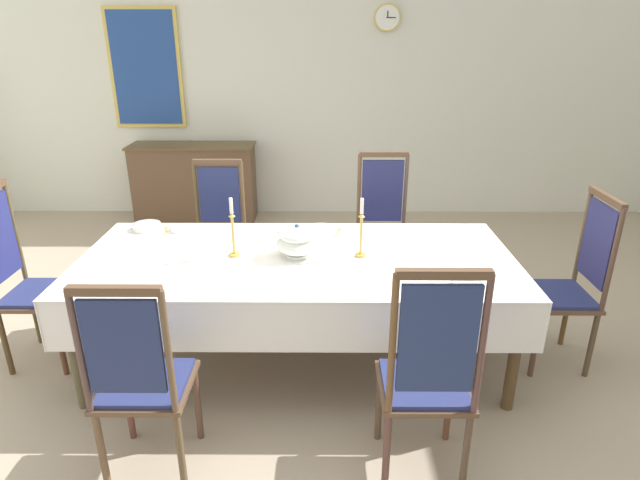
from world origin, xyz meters
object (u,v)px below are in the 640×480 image
Objects in this scene: soup_tureen at (297,241)px; sideboard at (195,182)px; chair_south_a at (140,378)px; chair_head_west at (25,278)px; chair_north_b at (382,226)px; bowl_near_right at (321,229)px; candlestick_west at (233,233)px; spoon_primary at (167,229)px; candlestick_east at (361,233)px; framed_painting at (146,69)px; bowl_far_left at (466,285)px; chair_north_a at (219,228)px; bowl_near_left at (180,228)px; chair_south_b at (428,375)px; chair_head_east at (571,281)px; mounted_clock at (387,18)px; dining_table at (297,266)px; spoon_secondary at (339,230)px; bowl_far_right at (147,226)px.

sideboard is at bearing 114.89° from soup_tureen.
chair_head_west is at bearing 136.85° from chair_south_a.
chair_north_b reaches higher than bowl_near_right.
spoon_primary is at bearing 139.83° from candlestick_west.
candlestick_east is 3.99m from framed_painting.
bowl_near_right is at bearing 49.06° from chair_north_b.
chair_north_b is at bearing 57.12° from soup_tureen.
bowl_far_left is at bearing -37.90° from candlestick_east.
soup_tureen is (0.71, 1.01, 0.30)m from chair_south_a.
soup_tureen is 0.70× the size of candlestick_east.
bowl_near_left is (-0.16, -0.56, 0.21)m from chair_north_a.
framed_painting reaches higher than candlestick_east.
chair_south_b reaches higher than chair_head_east.
chair_north_a is 8.04× the size of bowl_near_left.
mounted_clock is at bearing -95.52° from chair_north_b.
spoon_primary is at bearing 98.81° from sideboard.
chair_north_b reaches higher than candlestick_east.
sideboard is (-1.76, 2.93, -0.48)m from candlestick_east.
spoon_primary is (-0.11, 0.03, -0.01)m from bowl_near_left.
chair_north_a is 0.96× the size of chair_head_east.
mounted_clock is (0.87, 3.17, 1.38)m from soup_tureen.
chair_north_a is 0.95× the size of chair_north_b.
bowl_near_left reaches higher than dining_table.
sideboard is 1.09× the size of framed_painting.
chair_north_b is 6.89× the size of spoon_secondary.
spoon_primary is at bearing 120.68° from chair_head_west.
chair_head_east is at bearing 137.05° from sideboard.
mounted_clock is at bearing 91.62° from bowl_far_left.
chair_south_a is 1.78m from spoon_secondary.
chair_head_east reaches higher than dining_table.
framed_painting is (-0.89, 2.70, 0.94)m from spoon_primary.
bowl_far_left is (-0.82, -0.44, 0.19)m from chair_head_east.
chair_south_a is 6.02× the size of bowl_near_right.
soup_tureen is 1.55× the size of spoon_secondary.
candlestick_west is 1.45m from bowl_far_left.
chair_north_b is 2.72m from mounted_clock.
candlestick_east reaches higher than soup_tureen.
chair_head_east is 4.97m from framed_painting.
dining_table is 15.57× the size of spoon_primary.
bowl_far_right is at bearing 174.38° from bowl_near_left.
bowl_near_right is at bearing 145.63° from chair_north_a.
chair_head_east is 6.71× the size of spoon_primary.
candlestick_east is at bearing 42.38° from chair_south_a.
chair_head_east is (1.13, 1.02, -0.01)m from chair_south_b.
chair_north_b is 6.81× the size of spoon_primary.
chair_head_east is (2.49, -1.02, 0.02)m from chair_north_a.
chair_north_a reaches higher than chair_south_a.
bowl_near_right is (-0.51, -0.59, 0.19)m from chair_north_b.
bowl_near_left is (-1.28, 0.46, -0.14)m from candlestick_east.
soup_tureen is 1.07m from bowl_far_left.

